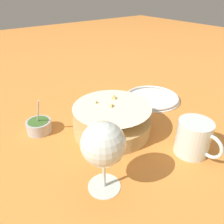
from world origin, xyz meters
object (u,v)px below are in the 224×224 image
object	(u,v)px
food_basket	(112,120)
beer_mug	(193,139)
side_plate	(152,98)
sauce_cup	(39,126)
wine_glass	(103,146)

from	to	relation	value
food_basket	beer_mug	bearing A→B (deg)	27.21
beer_mug	side_plate	world-z (taller)	beer_mug
sauce_cup	wine_glass	xyz separation A→B (m)	(0.29, 0.03, 0.10)
food_basket	sauce_cup	xyz separation A→B (m)	(-0.13, -0.18, -0.02)
sauce_cup	beer_mug	size ratio (longest dim) A/B	1.00
food_basket	sauce_cup	size ratio (longest dim) A/B	1.86
food_basket	wine_glass	bearing A→B (deg)	-42.10
wine_glass	beer_mug	size ratio (longest dim) A/B	1.33
sauce_cup	wine_glass	bearing A→B (deg)	6.73
food_basket	wine_glass	world-z (taller)	wine_glass
beer_mug	sauce_cup	bearing A→B (deg)	-139.77
beer_mug	side_plate	size ratio (longest dim) A/B	0.59
food_basket	wine_glass	xyz separation A→B (m)	(0.16, -0.15, 0.08)
sauce_cup	side_plate	xyz separation A→B (m)	(0.06, 0.43, -0.01)
sauce_cup	side_plate	world-z (taller)	sauce_cup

